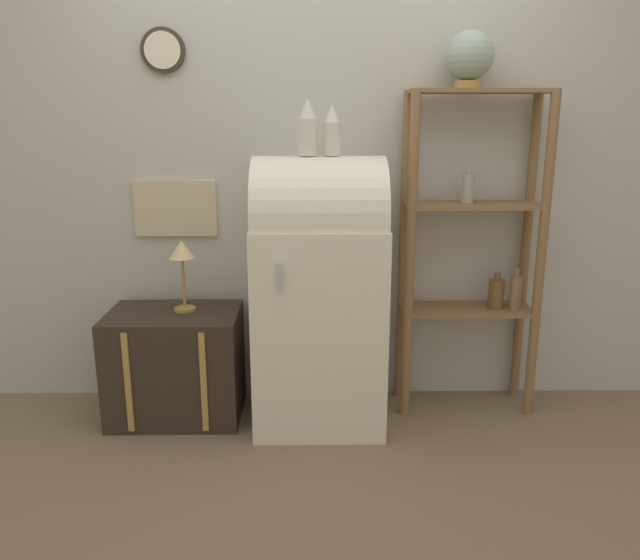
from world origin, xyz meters
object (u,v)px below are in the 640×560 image
globe (470,57)px  vase_left (308,129)px  vase_center (332,132)px  desk_lamp (182,257)px  suitcase_trunk (176,364)px  refrigerator (319,288)px

globe → vase_left: globe is taller
vase_center → desk_lamp: vase_center is taller
globe → vase_center: bearing=-167.0°
globe → vase_center: globe is taller
desk_lamp → suitcase_trunk: bearing=-150.0°
vase_left → vase_center: bearing=4.0°
globe → desk_lamp: size_ratio=0.75×
refrigerator → vase_center: 0.77m
vase_center → desk_lamp: 0.98m
vase_left → desk_lamp: size_ratio=0.72×
globe → desk_lamp: globe is taller
vase_left → desk_lamp: bearing=174.4°
vase_left → desk_lamp: vase_left is taller
vase_left → desk_lamp: 0.90m
refrigerator → globe: (0.74, 0.17, 1.12)m
refrigerator → desk_lamp: bearing=174.5°
globe → vase_left: 0.87m
refrigerator → globe: bearing=12.7°
globe → suitcase_trunk: bearing=-174.9°
suitcase_trunk → refrigerator: bearing=-2.5°
refrigerator → suitcase_trunk: (-0.75, 0.03, -0.42)m
desk_lamp → vase_left: bearing=-5.6°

